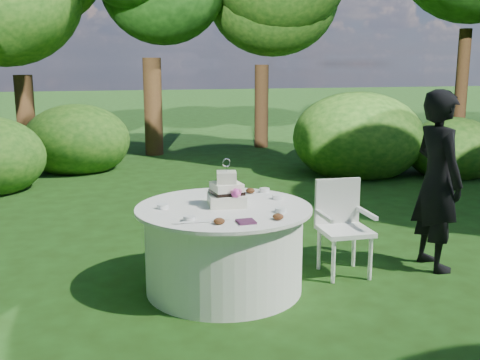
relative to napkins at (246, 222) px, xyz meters
name	(u,v)px	position (x,y,z in m)	size (l,w,h in m)	color
ground	(224,288)	(-0.04, 0.55, -0.78)	(80.00, 80.00, 0.00)	#19320D
napkins	(246,222)	(0.00, 0.00, 0.00)	(0.14, 0.14, 0.02)	#4C2040
feather_plume	(201,221)	(-0.34, 0.12, 0.00)	(0.48, 0.07, 0.01)	silver
guest	(438,180)	(2.11, 0.53, 0.11)	(0.65, 0.42, 1.77)	black
table	(224,248)	(-0.04, 0.55, -0.39)	(1.56, 1.56, 0.77)	white
cake	(227,193)	(0.00, 0.59, 0.10)	(0.35, 0.36, 0.43)	white
chair	(342,220)	(1.16, 0.66, -0.26)	(0.49, 0.48, 0.91)	white
votives	(237,204)	(0.07, 0.54, 0.01)	(1.18, 0.91, 0.04)	white
petal_cups	(250,208)	(0.13, 0.34, 0.02)	(0.64, 1.06, 0.05)	#562D16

